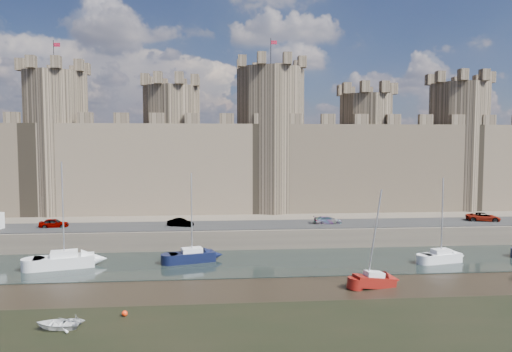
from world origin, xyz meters
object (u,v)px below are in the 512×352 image
object	(u,v)px
car_3	(483,217)
car_0	(54,223)
car_1	(180,223)
sailboat_0	(64,260)
sailboat_1	(192,256)
sailboat_4	(374,280)
car_2	(328,220)
sailboat_2	(441,256)

from	to	relation	value
car_3	car_0	bearing A→B (deg)	106.19
car_1	sailboat_0	world-z (taller)	sailboat_0
car_0	sailboat_1	bearing A→B (deg)	-120.75
car_1	sailboat_4	distance (m)	27.47
car_3	sailboat_1	distance (m)	41.39
sailboat_4	sailboat_0	bearing A→B (deg)	151.33
sailboat_4	sailboat_1	bearing A→B (deg)	137.11
sailboat_0	car_1	bearing A→B (deg)	25.79
sailboat_0	sailboat_4	size ratio (longest dim) A/B	1.24
sailboat_1	car_2	bearing A→B (deg)	11.79
car_2	car_0	bearing A→B (deg)	89.09
car_2	sailboat_2	distance (m)	15.73
car_0	sailboat_4	size ratio (longest dim) A/B	0.39
sailboat_1	sailboat_4	xyz separation A→B (m)	(17.46, -10.36, -0.10)
car_0	sailboat_1	xyz separation A→B (m)	(18.30, -9.57, -2.31)
sailboat_0	sailboat_4	xyz separation A→B (m)	(31.04, -9.18, -0.17)
car_1	sailboat_2	world-z (taller)	sailboat_2
car_2	sailboat_0	world-z (taller)	sailboat_0
sailboat_2	car_0	bearing A→B (deg)	153.46
sailboat_1	sailboat_4	size ratio (longest dim) A/B	1.10
sailboat_4	car_1	bearing A→B (deg)	123.03
car_2	sailboat_4	bearing A→B (deg)	178.38
car_1	sailboat_0	distance (m)	15.55
car_0	sailboat_4	xyz separation A→B (m)	(35.76, -19.93, -2.42)
car_1	car_2	world-z (taller)	car_1
car_0	car_2	distance (m)	36.17
sailboat_2	sailboat_4	distance (m)	13.05
car_1	sailboat_4	bearing A→B (deg)	-116.78
sailboat_0	sailboat_1	xyz separation A→B (m)	(13.59, 1.18, -0.07)
sailboat_0	sailboat_2	bearing A→B (deg)	-17.16
sailboat_0	sailboat_1	bearing A→B (deg)	-10.24
car_1	car_2	size ratio (longest dim) A/B	0.90
car_2	sailboat_0	size ratio (longest dim) A/B	0.33
sailboat_4	car_3	bearing A→B (deg)	28.89
sailboat_4	car_2	bearing A→B (deg)	76.61
car_0	sailboat_2	distance (m)	47.87
sailboat_4	sailboat_2	bearing A→B (deg)	24.35
car_3	sailboat_1	bearing A→B (deg)	119.54
car_0	sailboat_2	bearing A→B (deg)	-107.88
car_1	car_3	distance (m)	42.19
sailboat_2	car_3	bearing A→B (deg)	32.71
car_1	sailboat_1	bearing A→B (deg)	-149.52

